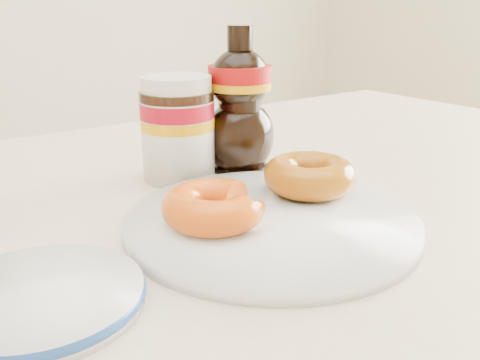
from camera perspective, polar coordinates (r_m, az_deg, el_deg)
dining_table at (r=0.58m, az=0.09°, el=-11.01°), size 1.40×0.90×0.75m
plate at (r=0.50m, az=3.37°, el=-4.48°), size 0.27×0.27×0.01m
donut_bitten at (r=0.48m, az=-2.86°, el=-2.83°), size 0.11×0.11×0.03m
donut_whole at (r=0.56m, az=7.43°, el=0.51°), size 0.12×0.12×0.03m
nutella_jar at (r=0.63m, az=-6.67°, el=5.92°), size 0.09×0.09×0.12m
syrup_bottle at (r=0.66m, az=-0.02°, el=8.47°), size 0.10×0.09×0.18m
blue_rim_saucer at (r=0.40m, az=-20.58°, el=-11.62°), size 0.15×0.15×0.01m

